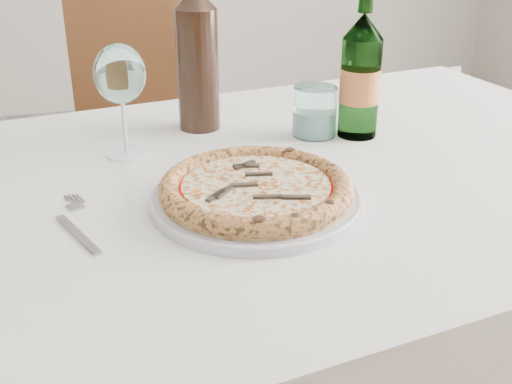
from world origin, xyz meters
TOP-DOWN VIEW (x-y plane):
  - dining_table at (0.06, 0.12)m, footprint 1.62×1.08m
  - chair_far at (-0.01, 0.92)m, footprint 0.45×0.45m
  - plate at (0.06, 0.02)m, footprint 0.30×0.30m
  - pizza at (0.06, 0.02)m, footprint 0.28×0.28m
  - fork at (-0.19, 0.02)m, footprint 0.05×0.18m
  - wine_glass at (-0.10, 0.27)m, footprint 0.09×0.09m
  - tumbler at (0.24, 0.27)m, footprint 0.08×0.08m
  - beer_bottle at (0.32, 0.24)m, footprint 0.07×0.07m
  - wine_bottle at (0.05, 0.37)m, footprint 0.08×0.08m

SIDE VIEW (x-z plane):
  - chair_far at x=-0.01m, z-range 0.07..1.00m
  - dining_table at x=0.06m, z-range 0.29..1.05m
  - fork at x=-0.19m, z-range 0.76..0.76m
  - plate at x=0.06m, z-range 0.76..0.77m
  - pizza at x=0.06m, z-range 0.77..0.80m
  - tumbler at x=0.24m, z-range 0.75..0.84m
  - beer_bottle at x=0.32m, z-range 0.73..1.01m
  - wine_bottle at x=0.05m, z-range 0.73..1.05m
  - wine_glass at x=-0.10m, z-range 0.80..0.99m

